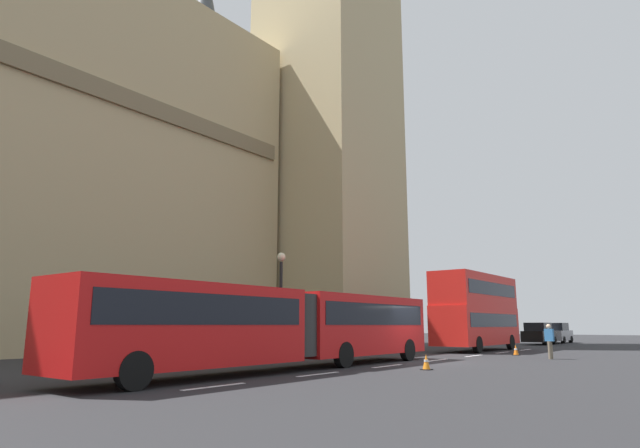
% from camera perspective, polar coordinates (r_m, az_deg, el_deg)
% --- Properties ---
extents(ground_plane, '(160.00, 160.00, 0.00)m').
position_cam_1_polar(ground_plane, '(25.07, 10.90, -14.41)').
color(ground_plane, '#262628').
extents(lane_centre_marking, '(29.80, 0.16, 0.01)m').
position_cam_1_polar(lane_centre_marking, '(26.47, 12.48, -14.14)').
color(lane_centre_marking, silver).
rests_on(lane_centre_marking, ground_plane).
extents(articulated_bus, '(17.69, 2.54, 2.90)m').
position_cam_1_polar(articulated_bus, '(20.29, -3.60, -10.53)').
color(articulated_bus, red).
rests_on(articulated_bus, ground_plane).
extents(double_decker_bus, '(9.34, 2.54, 4.90)m').
position_cam_1_polar(double_decker_bus, '(36.83, 16.49, -8.75)').
color(double_decker_bus, red).
rests_on(double_decker_bus, ground_plane).
extents(sedan_lead, '(4.40, 1.86, 1.85)m').
position_cam_1_polar(sedan_lead, '(49.96, 22.54, -10.87)').
color(sedan_lead, black).
rests_on(sedan_lead, ground_plane).
extents(sedan_trailing, '(4.40, 1.86, 1.85)m').
position_cam_1_polar(sedan_trailing, '(55.44, 24.21, -10.67)').
color(sedan_trailing, gray).
rests_on(sedan_trailing, ground_plane).
extents(traffic_cone_west, '(0.36, 0.36, 0.58)m').
position_cam_1_polar(traffic_cone_west, '(20.78, 11.38, -14.39)').
color(traffic_cone_west, black).
rests_on(traffic_cone_west, ground_plane).
extents(traffic_cone_middle, '(0.36, 0.36, 0.58)m').
position_cam_1_polar(traffic_cone_middle, '(31.97, 20.36, -12.62)').
color(traffic_cone_middle, black).
rests_on(traffic_cone_middle, ground_plane).
extents(street_lamp, '(0.44, 0.44, 5.27)m').
position_cam_1_polar(street_lamp, '(26.83, -4.26, -7.80)').
color(street_lamp, black).
rests_on(street_lamp, ground_plane).
extents(pedestrian_near_cones, '(0.36, 0.41, 1.69)m').
position_cam_1_polar(pedestrian_near_cones, '(29.01, 23.51, -11.41)').
color(pedestrian_near_cones, '#726651').
rests_on(pedestrian_near_cones, ground_plane).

